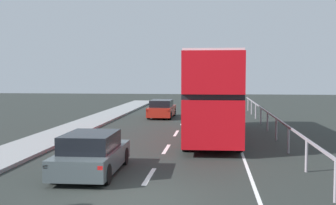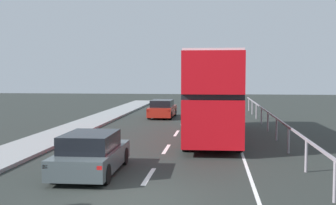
# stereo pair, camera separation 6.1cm
# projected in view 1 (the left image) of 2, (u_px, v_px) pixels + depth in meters

# --- Properties ---
(ground_plane) EXTENTS (75.54, 120.00, 0.10)m
(ground_plane) POSITION_uv_depth(u_px,v_px,m) (135.00, 201.00, 11.47)
(ground_plane) COLOR #262B28
(lane_paint_markings) EXTENTS (3.48, 46.00, 0.01)m
(lane_paint_markings) POSITION_uv_depth(u_px,v_px,m) (212.00, 147.00, 19.68)
(lane_paint_markings) COLOR silver
(lane_paint_markings) RESTS_ON ground
(bridge_side_railing) EXTENTS (0.10, 42.00, 1.17)m
(bridge_side_railing) POSITION_uv_depth(u_px,v_px,m) (282.00, 126.00, 19.77)
(bridge_side_railing) COLOR gray
(bridge_side_railing) RESTS_ON ground
(double_decker_bus_red) EXTENTS (2.74, 11.38, 4.44)m
(double_decker_bus_red) POSITION_uv_depth(u_px,v_px,m) (212.00, 93.00, 22.33)
(double_decker_bus_red) COLOR red
(double_decker_bus_red) RESTS_ON ground
(hatchback_car_near) EXTENTS (1.94, 4.31, 1.41)m
(hatchback_car_near) POSITION_uv_depth(u_px,v_px,m) (92.00, 154.00, 14.37)
(hatchback_car_near) COLOR #444D51
(hatchback_car_near) RESTS_ON ground
(sedan_car_ahead) EXTENTS (1.89, 4.22, 1.39)m
(sedan_car_ahead) POSITION_uv_depth(u_px,v_px,m) (162.00, 109.00, 32.75)
(sedan_car_ahead) COLOR maroon
(sedan_car_ahead) RESTS_ON ground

